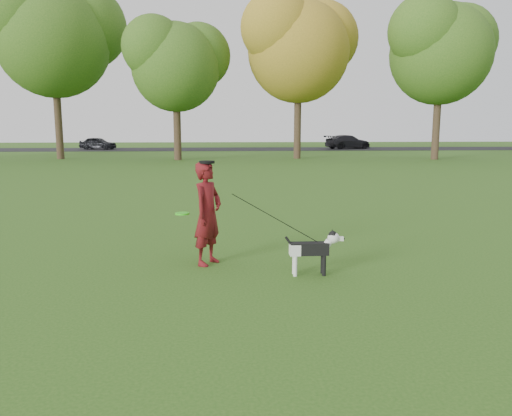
{
  "coord_description": "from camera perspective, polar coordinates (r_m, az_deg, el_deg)",
  "views": [
    {
      "loc": [
        -0.91,
        -7.48,
        2.26
      ],
      "look_at": [
        -0.43,
        0.36,
        0.95
      ],
      "focal_mm": 35.0,
      "sensor_mm": 36.0,
      "label": 1
    }
  ],
  "objects": [
    {
      "name": "ground",
      "position": [
        7.86,
        3.32,
        -7.24
      ],
      "size": [
        120.0,
        120.0,
        0.0
      ],
      "primitive_type": "plane",
      "color": "#285116",
      "rests_on": "ground"
    },
    {
      "name": "tree_row",
      "position": [
        33.94,
        -4.59,
        18.15
      ],
      "size": [
        51.74,
        8.86,
        12.01
      ],
      "color": "#38281C",
      "rests_on": "ground"
    },
    {
      "name": "dog",
      "position": [
        7.62,
        6.64,
        -4.51
      ],
      "size": [
        0.92,
        0.18,
        0.7
      ],
      "color": "black",
      "rests_on": "ground"
    },
    {
      "name": "man",
      "position": [
        8.12,
        -5.54,
        -0.62
      ],
      "size": [
        0.66,
        0.73,
        1.69
      ],
      "primitive_type": "imported",
      "rotation": [
        0.0,
        0.0,
        1.03
      ],
      "color": "#560C18",
      "rests_on": "ground"
    },
    {
      "name": "man_held_items",
      "position": [
        7.78,
        2.24,
        -1.19
      ],
      "size": [
        2.27,
        0.83,
        1.23
      ],
      "color": "#35DB1B",
      "rests_on": "ground"
    },
    {
      "name": "road",
      "position": [
        47.54,
        -2.44,
        6.74
      ],
      "size": [
        120.0,
        7.0,
        0.02
      ],
      "primitive_type": "cube",
      "color": "black",
      "rests_on": "ground"
    },
    {
      "name": "car_right",
      "position": [
        48.94,
        10.46,
        7.45
      ],
      "size": [
        4.84,
        3.19,
        1.3
      ],
      "primitive_type": "imported",
      "rotation": [
        0.0,
        0.0,
        1.9
      ],
      "color": "black",
      "rests_on": "road"
    },
    {
      "name": "car_left",
      "position": [
        48.95,
        -17.62,
        7.07
      ],
      "size": [
        3.59,
        2.16,
        1.14
      ],
      "primitive_type": "imported",
      "rotation": [
        0.0,
        0.0,
        1.31
      ],
      "color": "black",
      "rests_on": "road"
    }
  ]
}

